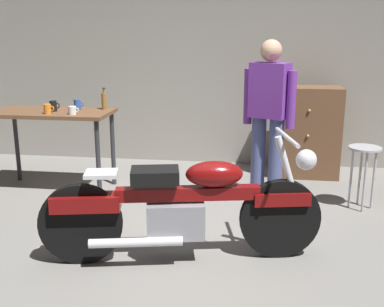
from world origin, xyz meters
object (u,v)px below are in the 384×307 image
(mug_white_ceramic, at_px, (72,110))
(bottle, at_px, (104,101))
(motorcycle, at_px, (184,206))
(mug_blue_enamel, at_px, (78,104))
(mug_black_matte, at_px, (53,106))
(person_standing, at_px, (269,113))
(shop_stool, at_px, (364,161))
(mug_orange_travel, at_px, (48,109))
(wooden_dresser, at_px, (306,132))

(mug_white_ceramic, distance_m, bottle, 0.43)
(motorcycle, bearing_deg, mug_blue_enamel, 120.16)
(mug_white_ceramic, bearing_deg, mug_black_matte, 150.57)
(person_standing, relative_size, shop_stool, 2.61)
(mug_orange_travel, bearing_deg, mug_white_ceramic, 0.64)
(bottle, bearing_deg, wooden_dresser, 18.25)
(mug_blue_enamel, bearing_deg, mug_white_ceramic, -78.76)
(mug_black_matte, bearing_deg, shop_stool, -2.16)
(motorcycle, xyz_separation_m, mug_blue_enamel, (-1.44, 1.61, 0.51))
(mug_blue_enamel, relative_size, bottle, 0.48)
(mug_blue_enamel, bearing_deg, shop_stool, -5.02)
(mug_blue_enamel, bearing_deg, motorcycle, -48.20)
(wooden_dresser, distance_m, bottle, 2.45)
(mug_black_matte, relative_size, bottle, 0.47)
(mug_white_ceramic, bearing_deg, wooden_dresser, 23.78)
(wooden_dresser, relative_size, mug_orange_travel, 9.79)
(motorcycle, height_order, bottle, bottle)
(person_standing, height_order, mug_white_ceramic, person_standing)
(mug_blue_enamel, bearing_deg, bottle, 10.77)
(mug_black_matte, bearing_deg, person_standing, 1.49)
(mug_blue_enamel, bearing_deg, wooden_dresser, 17.43)
(mug_white_ceramic, bearing_deg, motorcycle, -43.51)
(mug_blue_enamel, distance_m, mug_orange_travel, 0.37)
(mug_blue_enamel, height_order, mug_black_matte, same)
(wooden_dresser, bearing_deg, mug_black_matte, -161.16)
(wooden_dresser, relative_size, mug_black_matte, 9.62)
(mug_black_matte, xyz_separation_m, mug_white_ceramic, (0.28, -0.16, -0.01))
(motorcycle, bearing_deg, bottle, 112.92)
(shop_stool, height_order, wooden_dresser, wooden_dresser)
(wooden_dresser, height_order, bottle, bottle)
(motorcycle, height_order, person_standing, person_standing)
(motorcycle, relative_size, mug_black_matte, 18.88)
(mug_white_ceramic, xyz_separation_m, bottle, (0.23, 0.36, 0.05))
(bottle, bearing_deg, mug_blue_enamel, -169.23)
(motorcycle, distance_m, bottle, 2.10)
(bottle, bearing_deg, person_standing, -4.44)
(shop_stool, relative_size, mug_black_matte, 5.60)
(shop_stool, distance_m, mug_blue_enamel, 3.09)
(mug_black_matte, xyz_separation_m, bottle, (0.51, 0.20, 0.04))
(wooden_dresser, bearing_deg, mug_white_ceramic, -156.22)
(shop_stool, height_order, mug_blue_enamel, mug_blue_enamel)
(shop_stool, height_order, mug_white_ceramic, mug_white_ceramic)
(mug_orange_travel, distance_m, bottle, 0.62)
(person_standing, relative_size, wooden_dresser, 1.52)
(bottle, bearing_deg, mug_black_matte, -158.55)
(mug_blue_enamel, xyz_separation_m, mug_orange_travel, (-0.21, -0.30, -0.01))
(mug_blue_enamel, bearing_deg, person_standing, -2.31)
(motorcycle, distance_m, shop_stool, 2.10)
(motorcycle, height_order, mug_white_ceramic, motorcycle)
(wooden_dresser, bearing_deg, shop_stool, -66.57)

